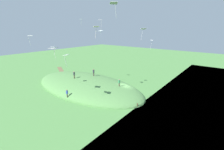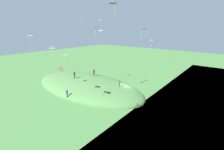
% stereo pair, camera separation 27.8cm
% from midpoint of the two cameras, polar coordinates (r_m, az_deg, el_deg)
% --- Properties ---
extents(ground_plane, '(160.00, 160.00, 0.00)m').
position_cam_midpoint_polar(ground_plane, '(35.72, 5.50, -6.21)').
color(ground_plane, '#518944').
extents(grass_hill, '(31.96, 16.05, 4.58)m').
position_cam_midpoint_polar(grass_hill, '(39.43, -9.38, -4.11)').
color(grass_hill, '#568A49').
rests_on(grass_hill, ground_plane).
extents(dirt_path, '(11.96, 6.98, 0.04)m').
position_cam_midpoint_polar(dirt_path, '(55.63, -17.88, 1.48)').
color(dirt_path, brown).
rests_on(dirt_path, ground_plane).
extents(person_near_shore, '(0.50, 0.50, 1.81)m').
position_cam_midpoint_polar(person_near_shore, '(38.59, -13.59, 0.40)').
color(person_near_shore, brown).
rests_on(person_near_shore, grass_hill).
extents(person_with_child, '(0.47, 0.47, 1.67)m').
position_cam_midpoint_polar(person_with_child, '(32.36, -16.10, -6.17)').
color(person_with_child, '#4F4A3F').
rests_on(person_with_child, grass_hill).
extents(person_watching_kites, '(0.64, 0.64, 1.85)m').
position_cam_midpoint_polar(person_watching_kites, '(39.89, -6.56, 1.27)').
color(person_watching_kites, '#50433A').
rests_on(person_watching_kites, grass_hill).
extents(person_walking_path, '(0.48, 0.48, 1.63)m').
position_cam_midpoint_polar(person_walking_path, '(33.50, 2.91, -2.56)').
color(person_walking_path, brown).
rests_on(person_walking_path, grass_hill).
extents(kite_0, '(0.76, 0.53, 1.09)m').
position_cam_midpoint_polar(kite_0, '(31.19, -3.95, 15.93)').
color(kite_0, white).
extents(kite_1, '(1.02, 1.04, 1.74)m').
position_cam_midpoint_polar(kite_1, '(19.35, 0.78, 24.83)').
color(kite_1, silver).
extents(kite_2, '(1.07, 0.79, 1.23)m').
position_cam_midpoint_polar(kite_2, '(24.32, -20.28, 9.58)').
color(kite_2, silver).
extents(kite_3, '(0.96, 0.89, 1.34)m').
position_cam_midpoint_polar(kite_3, '(37.27, -11.01, 19.47)').
color(kite_3, silver).
extents(kite_4, '(0.61, 0.75, 1.84)m').
position_cam_midpoint_polar(kite_4, '(29.80, 14.73, 12.04)').
color(kite_4, white).
extents(kite_5, '(0.93, 1.09, 2.00)m').
position_cam_midpoint_polar(kite_5, '(24.53, -16.46, 6.89)').
color(kite_5, white).
extents(kite_6, '(0.89, 0.98, 1.66)m').
position_cam_midpoint_polar(kite_6, '(31.20, -27.81, 12.55)').
color(kite_6, white).
extents(kite_7, '(1.27, 1.36, 2.33)m').
position_cam_midpoint_polar(kite_7, '(31.72, 11.74, 16.22)').
color(kite_7, white).
extents(kite_8, '(1.37, 1.16, 1.97)m').
position_cam_midpoint_polar(kite_8, '(27.37, -20.87, 9.08)').
color(kite_8, white).
extents(kite_9, '(0.86, 0.97, 1.63)m').
position_cam_midpoint_polar(kite_9, '(21.83, -5.76, 17.10)').
color(kite_9, '#F5DED3').
extents(kite_10, '(0.81, 0.84, 2.12)m').
position_cam_midpoint_polar(kite_10, '(31.66, -4.05, 19.33)').
color(kite_10, white).
extents(mooring_post, '(0.14, 0.14, 0.82)m').
position_cam_midpoint_polar(mooring_post, '(29.17, 9.53, -11.01)').
color(mooring_post, brown).
rests_on(mooring_post, ground_plane).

